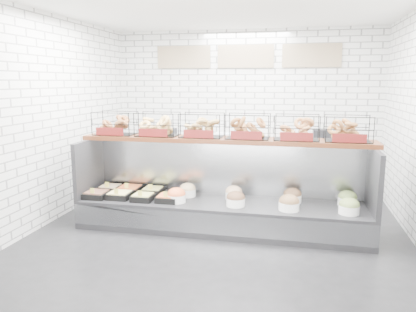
# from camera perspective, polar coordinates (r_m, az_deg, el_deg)

# --- Properties ---
(ground) EXTENTS (5.50, 5.50, 0.00)m
(ground) POSITION_cam_1_polar(r_m,az_deg,el_deg) (5.52, 1.29, -11.23)
(ground) COLOR black
(ground) RESTS_ON ground
(room_shell) EXTENTS (5.02, 5.51, 3.01)m
(room_shell) POSITION_cam_1_polar(r_m,az_deg,el_deg) (5.72, 2.55, 10.63)
(room_shell) COLOR silver
(room_shell) RESTS_ON ground
(display_case) EXTENTS (4.00, 0.90, 1.20)m
(display_case) POSITION_cam_1_polar(r_m,az_deg,el_deg) (5.73, 1.90, -6.91)
(display_case) COLOR black
(display_case) RESTS_ON ground
(bagel_shelf) EXTENTS (4.10, 0.50, 0.40)m
(bagel_shelf) POSITION_cam_1_polar(r_m,az_deg,el_deg) (5.67, 2.40, 3.86)
(bagel_shelf) COLOR #3E1B0D
(bagel_shelf) RESTS_ON display_case
(prep_counter) EXTENTS (4.00, 0.60, 1.20)m
(prep_counter) POSITION_cam_1_polar(r_m,az_deg,el_deg) (7.69, 4.74, -1.36)
(prep_counter) COLOR #93969B
(prep_counter) RESTS_ON ground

